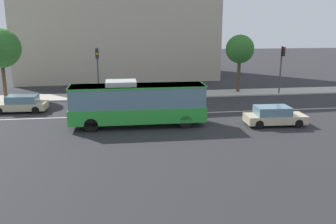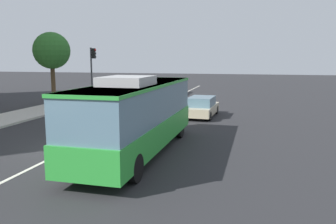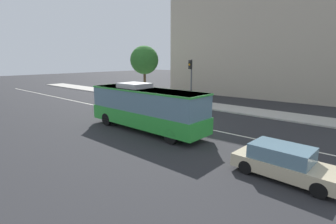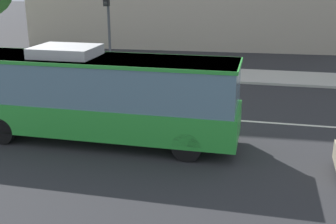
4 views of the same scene
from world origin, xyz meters
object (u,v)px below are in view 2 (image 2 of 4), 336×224
transit_bus (138,113)px  sedan_beige (202,107)px  street_tree_kerbside_centre (52,51)px  traffic_light_mid_block (93,65)px

transit_bus → sedan_beige: bearing=-6.7°
sedan_beige → street_tree_kerbside_centre: street_tree_kerbside_centre is taller
transit_bus → traffic_light_mid_block: traffic_light_mid_block is taller
transit_bus → traffic_light_mid_block: size_ratio=1.93×
traffic_light_mid_block → transit_bus: bearing=-61.6°
sedan_beige → transit_bus: bearing=175.6°
sedan_beige → traffic_light_mid_block: size_ratio=0.88×
sedan_beige → traffic_light_mid_block: (5.86, 11.44, 2.84)m
street_tree_kerbside_centre → transit_bus: bearing=-135.2°
street_tree_kerbside_centre → sedan_beige: bearing=-97.4°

